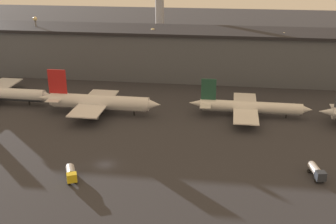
% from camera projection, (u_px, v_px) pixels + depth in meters
% --- Properties ---
extents(ground, '(600.00, 600.00, 0.00)m').
position_uv_depth(ground, '(105.00, 165.00, 106.97)').
color(ground, '#2D2D33').
extents(terminal_building, '(180.44, 23.86, 20.24)m').
position_uv_depth(terminal_building, '(156.00, 52.00, 177.83)').
color(terminal_building, '#4C515B').
rests_on(terminal_building, ground).
extents(airplane_1, '(42.12, 26.60, 14.47)m').
position_uv_depth(airplane_1, '(98.00, 102.00, 138.74)').
color(airplane_1, silver).
rests_on(airplane_1, ground).
extents(airplane_2, '(39.80, 28.82, 12.05)m').
position_uv_depth(airplane_2, '(249.00, 107.00, 136.78)').
color(airplane_2, white).
rests_on(airplane_2, ground).
extents(service_vehicle_0, '(4.52, 6.46, 2.79)m').
position_uv_depth(service_vehicle_0, '(71.00, 173.00, 99.56)').
color(service_vehicle_0, gold).
rests_on(service_vehicle_0, ground).
extents(service_vehicle_3, '(3.34, 7.12, 2.88)m').
position_uv_depth(service_vehicle_3, '(317.00, 171.00, 100.41)').
color(service_vehicle_3, '#282D38').
rests_on(service_vehicle_3, ground).
extents(lamp_post_0, '(1.80, 1.80, 24.36)m').
position_uv_depth(lamp_post_0, '(37.00, 37.00, 180.38)').
color(lamp_post_0, slate).
rests_on(lamp_post_0, ground).
extents(lamp_post_1, '(1.80, 1.80, 20.69)m').
position_uv_depth(lamp_post_1, '(153.00, 46.00, 174.85)').
color(lamp_post_1, slate).
rests_on(lamp_post_1, ground).
extents(lamp_post_2, '(1.80, 1.80, 20.32)m').
position_uv_depth(lamp_post_2, '(282.00, 50.00, 168.37)').
color(lamp_post_2, slate).
rests_on(lamp_post_2, ground).
extents(control_tower, '(9.00, 9.00, 43.97)m').
position_uv_depth(control_tower, '(160.00, 3.00, 211.69)').
color(control_tower, '#99999E').
rests_on(control_tower, ground).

